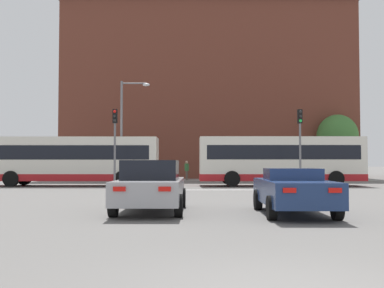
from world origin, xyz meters
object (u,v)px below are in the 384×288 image
Objects in this scene: bus_crossing_lead at (280,160)px; car_saloon_left at (151,186)px; car_roadster_right at (293,190)px; traffic_light_near_left at (115,136)px; pedestrian_waiting at (113,168)px; bus_crossing_trailing at (72,160)px; street_lamp_junction at (126,121)px; traffic_light_near_right at (300,136)px; pedestrian_walking_east at (187,169)px.

car_saloon_left is at bearing 156.92° from bus_crossing_lead.
car_saloon_left is at bearing 170.57° from car_roadster_right.
traffic_light_near_left is 15.80m from pedestrian_waiting.
street_lamp_junction is at bearing -57.86° from bus_crossing_trailing.
car_roadster_right is 20.54m from bus_crossing_trailing.
car_saloon_left is 18.14m from bus_crossing_lead.
traffic_light_near_left is (3.46, -4.16, 1.34)m from bus_crossing_trailing.
street_lamp_junction is at bearing 100.83° from car_saloon_left.
traffic_light_near_right is at bearing -0.84° from traffic_light_near_left.
traffic_light_near_right is 20.43m from pedestrian_waiting.
pedestrian_walking_east is at bearing 30.33° from bus_crossing_lead.
traffic_light_near_left is at bearing -120.45° from pedestrian_waiting.
traffic_light_near_right is at bearing -30.89° from street_lamp_junction.
traffic_light_near_left reaches higher than traffic_light_near_right.
car_roadster_right is at bearing -61.64° from traffic_light_near_left.
car_roadster_right is 1.01× the size of traffic_light_near_left.
street_lamp_junction is at bearing 111.66° from car_roadster_right.
bus_crossing_lead is at bearing -81.65° from pedestrian_waiting.
street_lamp_junction reaches higher than bus_crossing_trailing.
car_saloon_left is at bearing -120.86° from traffic_light_near_right.
car_roadster_right is 1.02× the size of traffic_light_near_right.
pedestrian_waiting reaches higher than car_roadster_right.
traffic_light_near_left is 6.37m from street_lamp_junction.
car_roadster_right is 30.43m from pedestrian_waiting.
street_lamp_junction is (-7.38, 19.59, 3.71)m from car_roadster_right.
bus_crossing_trailing reaches higher than car_roadster_right.
bus_crossing_trailing is at bearing -147.86° from street_lamp_junction.
bus_crossing_lead is (7.10, 16.67, 0.91)m from car_saloon_left.
pedestrian_waiting is (-13.01, 15.62, -2.00)m from traffic_light_near_right.
bus_crossing_lead is 2.31× the size of traffic_light_near_left.
car_saloon_left is at bearing -76.36° from traffic_light_near_left.
street_lamp_junction reaches higher than pedestrian_waiting.
traffic_light_near_right is at bearing -89.90° from pedestrian_waiting.
traffic_light_near_right is (3.28, 13.21, 2.33)m from car_roadster_right.
car_saloon_left is 13.16m from traffic_light_near_left.
pedestrian_walking_east is at bearing 89.10° from car_saloon_left.
pedestrian_waiting is at bearing 99.25° from traffic_light_near_left.
traffic_light_near_left is at bearing -88.46° from street_lamp_junction.
bus_crossing_lead is 4.44m from traffic_light_near_right.
car_saloon_left is 4.23m from car_roadster_right.
bus_crossing_lead is at bearing -11.79° from street_lamp_junction.
car_saloon_left is 0.46× the size of bus_crossing_lead.
traffic_light_near_right is at bearing -107.18° from bus_crossing_trailing.
bus_crossing_trailing reaches higher than car_saloon_left.
car_saloon_left is 0.43× the size of bus_crossing_trailing.
bus_crossing_trailing reaches higher than pedestrian_walking_east.
pedestrian_waiting is at bearing -4.74° from bus_crossing_trailing.
car_saloon_left is 27.20m from pedestrian_walking_east.
traffic_light_near_right is at bearing 77.07° from car_roadster_right.
street_lamp_junction reaches higher than bus_crossing_lead.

